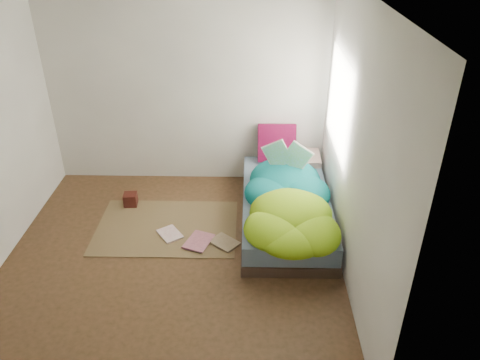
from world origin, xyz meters
name	(u,v)px	position (x,y,z in m)	size (l,w,h in m)	color
ground	(173,258)	(0.00, 0.00, 0.00)	(3.50, 3.50, 0.00)	#3E2E18
room_walls	(161,114)	(0.01, 0.01, 1.63)	(3.54, 3.54, 2.62)	beige
bed	(285,209)	(1.22, 0.72, 0.17)	(1.00, 2.00, 0.34)	#3C2A20
duvet	(288,194)	(1.22, 0.50, 0.51)	(0.96, 1.84, 0.34)	#065D69
rug	(167,227)	(-0.15, 0.55, 0.01)	(1.60, 1.10, 0.01)	brown
pillow_floral	(299,159)	(1.44, 1.54, 0.40)	(0.52, 0.32, 0.12)	silver
pillow_magenta	(277,143)	(1.15, 1.62, 0.58)	(0.48, 0.15, 0.48)	#4D0521
open_book	(287,148)	(1.23, 0.98, 0.82)	(0.47, 0.10, 0.29)	green
wooden_box	(131,199)	(-0.66, 1.00, 0.09)	(0.15, 0.15, 0.15)	#350D0C
floor_book_a	(161,237)	(-0.18, 0.33, 0.02)	(0.21, 0.29, 0.02)	white
floor_book_b	(188,239)	(0.13, 0.30, 0.03)	(0.25, 0.34, 0.03)	#BE6E81
floor_book_c	(218,247)	(0.46, 0.17, 0.02)	(0.22, 0.30, 0.02)	#9F8669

